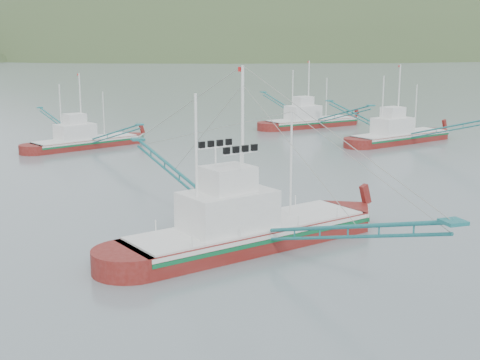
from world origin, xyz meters
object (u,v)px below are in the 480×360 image
object	(u,v)px
bg_boat_right	(399,127)
bg_boat_far	(84,132)
bg_boat_extra	(310,115)
main_boat	(247,211)

from	to	relation	value
bg_boat_right	bg_boat_far	distance (m)	35.07
bg_boat_far	bg_boat_extra	world-z (taller)	bg_boat_extra
bg_boat_right	bg_boat_far	size ratio (longest dim) A/B	1.12
main_boat	bg_boat_right	distance (m)	42.51
main_boat	bg_boat_extra	bearing A→B (deg)	44.71
bg_boat_far	bg_boat_right	bearing A→B (deg)	-36.03
main_boat	bg_boat_right	world-z (taller)	main_boat
bg_boat_extra	bg_boat_right	bearing A→B (deg)	-88.09
main_boat	bg_boat_far	size ratio (longest dim) A/B	1.30
bg_boat_far	bg_boat_extra	bearing A→B (deg)	-8.74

